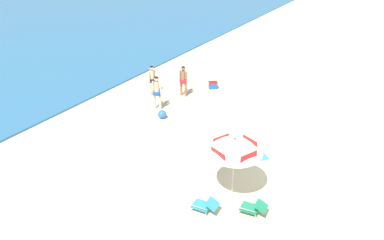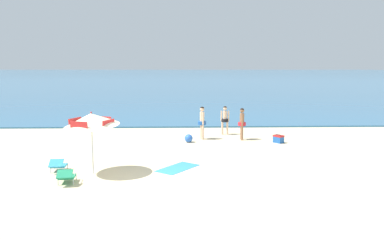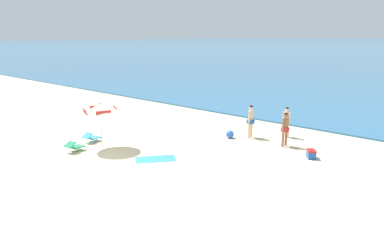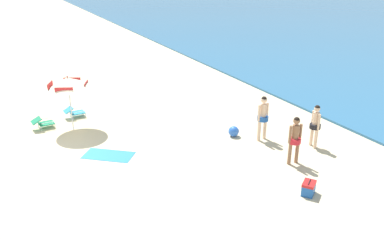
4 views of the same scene
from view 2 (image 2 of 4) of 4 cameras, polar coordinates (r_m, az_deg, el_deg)
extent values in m
plane|color=beige|center=(12.64, -5.69, -9.73)|extent=(800.00, 800.00, 0.00)
cube|color=#2D668E|center=(423.51, -1.83, 7.57)|extent=(800.00, 800.00, 0.10)
cylinder|color=silver|center=(13.82, -15.24, -3.61)|extent=(0.04, 0.04, 2.25)
cone|color=beige|center=(13.67, -15.38, 0.08)|extent=(2.80, 2.81, 0.62)
cube|color=red|center=(14.26, -13.67, 0.06)|extent=(0.67, 0.31, 0.25)
cube|color=red|center=(14.11, -17.71, -0.18)|extent=(0.31, 0.67, 0.25)
cube|color=red|center=(13.12, -17.20, -0.76)|extent=(0.67, 0.31, 0.25)
cube|color=red|center=(13.27, -12.86, -0.50)|extent=(0.31, 0.67, 0.25)
sphere|color=red|center=(13.64, -15.42, 1.14)|extent=(0.06, 0.06, 0.06)
cube|color=#1E7F56|center=(13.28, -18.84, -8.34)|extent=(0.59, 0.66, 0.04)
cube|color=#1E7F56|center=(12.86, -19.19, -7.93)|extent=(0.54, 0.45, 0.21)
cylinder|color=silver|center=(13.63, -19.62, -8.44)|extent=(0.03, 0.03, 0.18)
cylinder|color=silver|center=(13.54, -17.57, -8.46)|extent=(0.03, 0.03, 0.18)
cylinder|color=silver|center=(13.09, -20.11, -9.14)|extent=(0.03, 0.03, 0.18)
cylinder|color=silver|center=(13.00, -17.97, -9.16)|extent=(0.03, 0.03, 0.18)
cylinder|color=silver|center=(13.31, -20.06, -7.84)|extent=(0.09, 0.54, 0.02)
cylinder|color=silver|center=(13.20, -17.66, -7.85)|extent=(0.09, 0.54, 0.02)
cube|color=teal|center=(14.83, -19.96, -6.68)|extent=(0.57, 0.64, 0.04)
cube|color=teal|center=(14.41, -20.37, -6.30)|extent=(0.52, 0.43, 0.23)
cylinder|color=silver|center=(15.19, -20.60, -6.81)|extent=(0.03, 0.03, 0.18)
cylinder|color=silver|center=(15.07, -18.78, -6.83)|extent=(0.03, 0.03, 0.18)
cylinder|color=silver|center=(14.66, -21.14, -7.37)|extent=(0.03, 0.03, 0.18)
cylinder|color=silver|center=(14.54, -19.26, -7.40)|extent=(0.03, 0.03, 0.18)
cylinder|color=silver|center=(14.87, -21.04, -6.22)|extent=(0.07, 0.54, 0.02)
cylinder|color=silver|center=(14.74, -18.92, -6.25)|extent=(0.07, 0.54, 0.02)
cylinder|color=#8C6042|center=(19.88, 7.78, -1.94)|extent=(0.12, 0.12, 0.84)
cylinder|color=#8C6042|center=(20.18, 7.69, -1.79)|extent=(0.12, 0.12, 0.84)
cylinder|color=red|center=(19.96, 7.76, -0.61)|extent=(0.42, 0.42, 0.18)
cylinder|color=#8C6042|center=(19.92, 7.78, 0.18)|extent=(0.23, 0.23, 0.60)
cylinder|color=#8C6042|center=(19.71, 7.84, 0.05)|extent=(0.09, 0.09, 0.63)
cylinder|color=#8C6042|center=(20.13, 7.71, 0.22)|extent=(0.09, 0.09, 0.63)
sphere|color=#8C6042|center=(19.86, 7.80, 1.46)|extent=(0.23, 0.23, 0.23)
sphere|color=black|center=(19.86, 7.80, 1.55)|extent=(0.21, 0.21, 0.21)
cylinder|color=beige|center=(21.48, 4.73, -1.18)|extent=(0.12, 0.12, 0.82)
cylinder|color=beige|center=(21.46, 5.51, -1.20)|extent=(0.12, 0.12, 0.82)
cylinder|color=black|center=(21.41, 5.13, -0.05)|extent=(0.41, 0.41, 0.17)
cylinder|color=beige|center=(21.37, 5.14, 0.66)|extent=(0.22, 0.22, 0.58)
cylinder|color=beige|center=(21.39, 4.60, 0.63)|extent=(0.09, 0.09, 0.61)
cylinder|color=beige|center=(21.36, 5.69, 0.60)|extent=(0.09, 0.09, 0.61)
sphere|color=beige|center=(21.32, 5.16, 1.82)|extent=(0.22, 0.22, 0.22)
sphere|color=black|center=(21.32, 5.16, 1.89)|extent=(0.20, 0.20, 0.20)
cylinder|color=beige|center=(20.14, 1.47, -1.69)|extent=(0.13, 0.13, 0.88)
cylinder|color=beige|center=(19.85, 1.68, -1.83)|extent=(0.13, 0.13, 0.88)
cylinder|color=#1E51A3|center=(19.92, 1.58, -0.46)|extent=(0.44, 0.44, 0.18)
cylinder|color=beige|center=(19.88, 1.58, 0.37)|extent=(0.24, 0.24, 0.62)
cylinder|color=beige|center=(20.09, 1.44, 0.40)|extent=(0.10, 0.10, 0.66)
cylinder|color=beige|center=(19.67, 1.73, 0.23)|extent=(0.10, 0.10, 0.66)
sphere|color=beige|center=(19.82, 1.59, 1.70)|extent=(0.24, 0.24, 0.24)
sphere|color=black|center=(19.82, 1.59, 1.79)|extent=(0.22, 0.22, 0.22)
cube|color=#1E56A8|center=(19.62, 13.29, -3.00)|extent=(0.56, 0.59, 0.32)
cube|color=red|center=(19.58, 13.31, -2.42)|extent=(0.58, 0.61, 0.08)
cylinder|color=black|center=(19.57, 13.31, -2.26)|extent=(0.22, 0.28, 0.02)
sphere|color=blue|center=(19.19, -0.53, -2.86)|extent=(0.43, 0.43, 0.43)
cube|color=#3384BC|center=(14.37, -2.25, -7.47)|extent=(1.81, 1.97, 0.01)
camera|label=1|loc=(17.22, -65.14, 21.49)|focal=38.57mm
camera|label=3|loc=(11.79, 72.15, 10.17)|focal=33.39mm
camera|label=4|loc=(16.95, 48.65, 14.14)|focal=36.65mm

